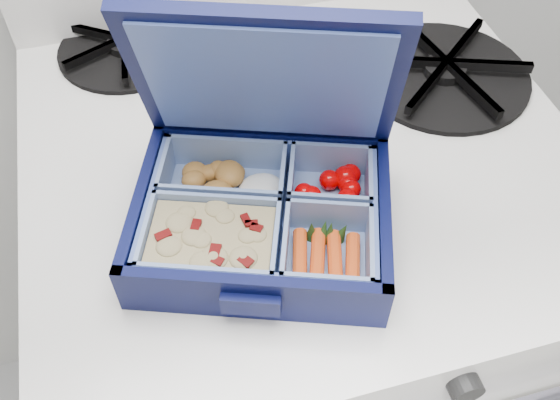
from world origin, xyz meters
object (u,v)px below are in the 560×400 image
object	(u,v)px
stove	(292,329)
bento_box	(262,218)
burner_grate	(445,68)
fork	(263,138)

from	to	relation	value
stove	bento_box	distance (m)	0.46
bento_box	stove	bearing A→B (deg)	79.94
bento_box	burner_grate	bearing A→B (deg)	52.63
burner_grate	fork	size ratio (longest dim) A/B	1.04
bento_box	fork	world-z (taller)	bento_box
fork	bento_box	bearing A→B (deg)	-93.41
stove	burner_grate	world-z (taller)	burner_grate
stove	burner_grate	xyz separation A→B (m)	(0.18, 0.04, 0.43)
stove	bento_box	xyz separation A→B (m)	(-0.07, -0.12, 0.44)
fork	stove	bearing A→B (deg)	9.73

